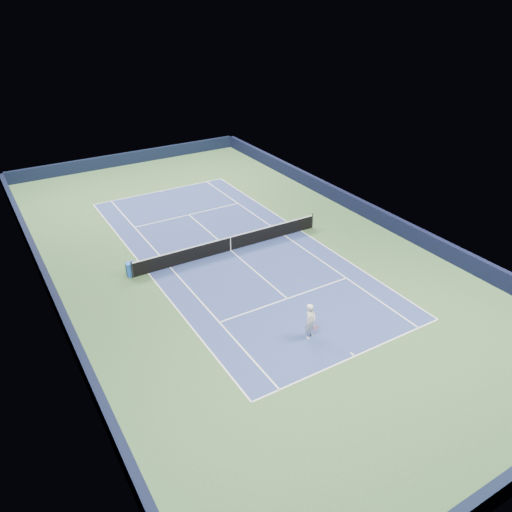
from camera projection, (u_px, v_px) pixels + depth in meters
ground at (231, 250)px, 31.65m from camera, size 40.00×40.00×0.00m
wall_far at (129, 158)px, 46.24m from camera, size 22.00×0.35×1.10m
wall_right at (361, 207)px, 36.27m from camera, size 0.35×40.00×1.10m
wall_left at (52, 291)px, 26.51m from camera, size 0.35×40.00×1.10m
court_surface at (231, 250)px, 31.65m from camera, size 10.97×23.77×0.01m
baseline_far at (161, 191)px, 40.55m from camera, size 10.97×0.08×0.00m
baseline_near at (355, 356)px, 22.74m from camera, size 10.97×0.08×0.00m
sideline_doubles_right at (301, 231)px, 34.12m from camera, size 0.08×23.77×0.00m
sideline_doubles_left at (148, 273)px, 29.18m from camera, size 0.08×23.77×0.00m
sideline_singles_right at (284, 235)px, 33.50m from camera, size 0.08×23.77×0.00m
sideline_singles_left at (170, 267)px, 29.79m from camera, size 0.08×23.77×0.00m
service_line_far at (189, 215)px, 36.44m from camera, size 8.23×0.08×0.00m
service_line_near at (287, 299)px, 26.85m from camera, size 8.23×0.08×0.00m
center_service_line at (231, 250)px, 31.65m from camera, size 0.08×12.80×0.00m
center_mark_far at (162, 191)px, 40.44m from camera, size 0.08×0.30×0.00m
center_mark_near at (353, 354)px, 22.86m from camera, size 0.08×0.30×0.00m
tennis_net at (230, 243)px, 31.41m from camera, size 12.90×0.10×1.07m
sponsor_cube at (131, 269)px, 28.78m from camera, size 0.60×0.50×0.83m
tennis_player at (310, 321)px, 23.54m from camera, size 0.88×1.37×2.65m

